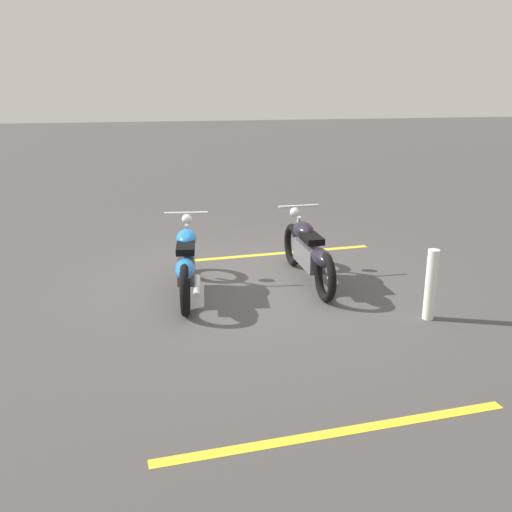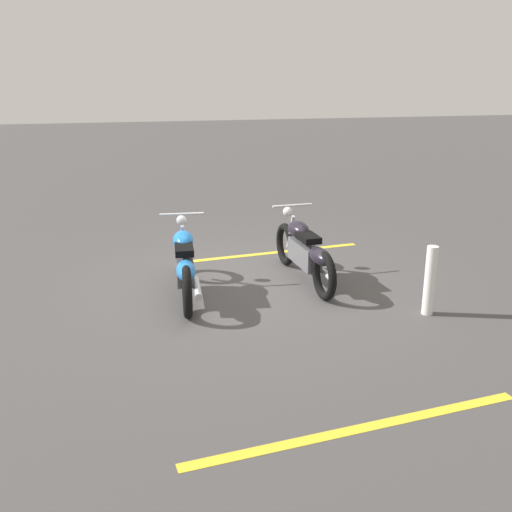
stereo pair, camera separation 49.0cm
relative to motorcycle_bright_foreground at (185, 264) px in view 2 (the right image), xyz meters
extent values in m
plane|color=#474444|center=(-0.33, 0.88, -0.46)|extent=(60.00, 60.00, 0.00)
torus|color=black|center=(-0.84, 0.07, -0.13)|extent=(0.68, 0.17, 0.67)
torus|color=black|center=(0.72, -0.07, -0.13)|extent=(0.68, 0.17, 0.67)
cube|color=#59595E|center=(-0.01, 0.00, -0.04)|extent=(0.86, 0.29, 0.32)
ellipsoid|color=blue|center=(-0.28, 0.02, 0.26)|extent=(0.54, 0.32, 0.24)
ellipsoid|color=blue|center=(0.56, -0.05, 0.10)|extent=(0.58, 0.29, 0.22)
cube|color=black|center=(0.12, -0.01, 0.24)|extent=(0.46, 0.28, 0.09)
cylinder|color=silver|center=(-0.61, 0.05, 0.13)|extent=(0.27, 0.08, 0.56)
cylinder|color=silver|center=(-0.56, 0.05, 0.56)|extent=(0.09, 0.62, 0.04)
sphere|color=silver|center=(-0.76, 0.06, 0.42)|extent=(0.15, 0.15, 0.15)
cylinder|color=silver|center=(0.40, 0.10, -0.20)|extent=(0.71, 0.15, 0.09)
torus|color=black|center=(-1.00, 1.71, -0.13)|extent=(0.67, 0.14, 0.67)
torus|color=black|center=(0.56, 1.79, -0.13)|extent=(0.67, 0.14, 0.67)
cube|color=#59595E|center=(-0.17, 1.75, -0.04)|extent=(0.85, 0.26, 0.32)
ellipsoid|color=black|center=(-0.44, 1.74, 0.26)|extent=(0.53, 0.31, 0.24)
ellipsoid|color=black|center=(0.40, 1.78, 0.10)|extent=(0.57, 0.27, 0.22)
cube|color=black|center=(-0.04, 1.76, 0.24)|extent=(0.45, 0.26, 0.09)
cylinder|color=silver|center=(-0.77, 1.72, 0.13)|extent=(0.27, 0.07, 0.56)
cylinder|color=silver|center=(-0.72, 1.73, 0.56)|extent=(0.07, 0.62, 0.04)
sphere|color=silver|center=(-0.92, 1.72, 0.42)|extent=(0.15, 0.15, 0.15)
cylinder|color=silver|center=(0.22, 1.91, -0.20)|extent=(0.70, 0.12, 0.09)
cylinder|color=white|center=(1.34, 2.89, -0.02)|extent=(0.14, 0.14, 0.89)
cube|color=yellow|center=(-1.64, 1.65, -0.46)|extent=(0.44, 3.20, 0.01)
cube|color=yellow|center=(3.47, 1.07, -0.46)|extent=(0.44, 3.20, 0.01)
camera|label=1|loc=(7.55, -0.35, 2.46)|focal=40.83mm
camera|label=2|loc=(7.45, -0.83, 2.46)|focal=40.83mm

